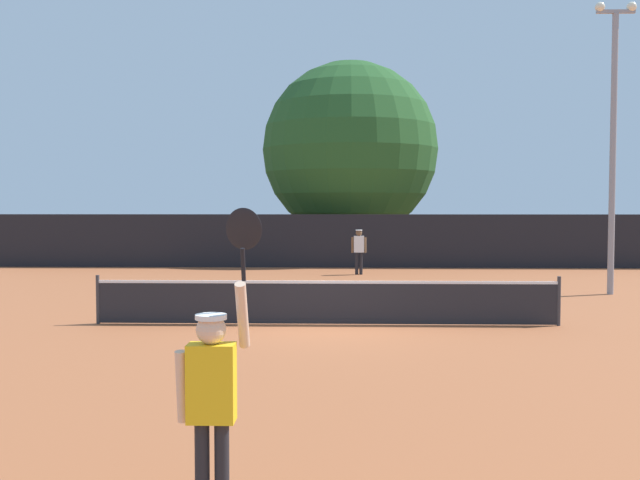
# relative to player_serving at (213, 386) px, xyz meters

# --- Properties ---
(ground_plane) EXTENTS (120.00, 120.00, 0.00)m
(ground_plane) POSITION_rel_player_serving_xyz_m (0.73, 9.75, -1.15)
(ground_plane) COLOR #9E5633
(tennis_net) EXTENTS (10.12, 0.08, 1.07)m
(tennis_net) POSITION_rel_player_serving_xyz_m (0.73, 9.75, -0.63)
(tennis_net) COLOR #232328
(tennis_net) RESTS_ON ground
(perimeter_fence) EXTENTS (28.42, 0.12, 2.23)m
(perimeter_fence) POSITION_rel_player_serving_xyz_m (0.73, 24.09, -0.03)
(perimeter_fence) COLOR black
(perimeter_fence) RESTS_ON ground
(player_serving) EXTENTS (0.67, 0.40, 2.58)m
(player_serving) POSITION_rel_player_serving_xyz_m (0.00, 0.00, 0.00)
(player_serving) COLOR yellow
(player_serving) RESTS_ON ground
(player_receiving) EXTENTS (0.57, 0.25, 1.69)m
(player_receiving) POSITION_rel_player_serving_xyz_m (1.74, 21.07, -0.11)
(player_receiving) COLOR white
(player_receiving) RESTS_ON ground
(tennis_ball) EXTENTS (0.07, 0.07, 0.07)m
(tennis_ball) POSITION_rel_player_serving_xyz_m (1.85, 12.79, -1.11)
(tennis_ball) COLOR #CCE033
(tennis_ball) RESTS_ON ground
(light_pole) EXTENTS (1.18, 0.28, 8.44)m
(light_pole) POSITION_rel_player_serving_xyz_m (8.94, 15.30, 3.64)
(light_pole) COLOR gray
(light_pole) RESTS_ON ground
(large_tree) EXTENTS (8.38, 8.38, 9.44)m
(large_tree) POSITION_rel_player_serving_xyz_m (1.51, 28.52, 4.10)
(large_tree) COLOR brown
(large_tree) RESTS_ON ground
(parked_car_near) EXTENTS (2.12, 4.29, 1.69)m
(parked_car_near) POSITION_rel_player_serving_xyz_m (-7.61, 32.32, -0.37)
(parked_car_near) COLOR navy
(parked_car_near) RESTS_ON ground
(parked_car_mid) EXTENTS (2.05, 4.27, 1.69)m
(parked_car_mid) POSITION_rel_player_serving_xyz_m (6.88, 30.56, -0.37)
(parked_car_mid) COLOR black
(parked_car_mid) RESTS_ON ground
(parked_car_far) EXTENTS (2.44, 4.41, 1.69)m
(parked_car_far) POSITION_rel_player_serving_xyz_m (11.08, 29.04, -0.37)
(parked_car_far) COLOR black
(parked_car_far) RESTS_ON ground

